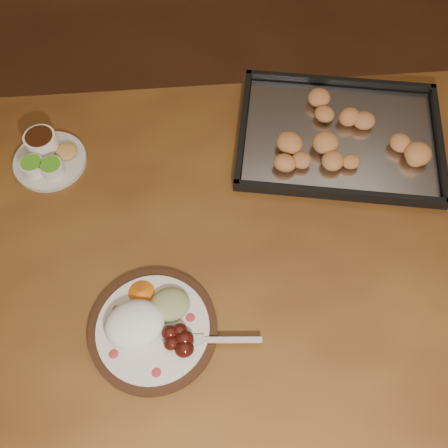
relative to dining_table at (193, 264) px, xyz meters
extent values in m
plane|color=brown|center=(0.28, 0.08, -0.65)|extent=(4.00, 4.00, 0.00)
cube|color=brown|center=(0.00, 0.00, 0.08)|extent=(1.62, 1.13, 0.04)
cylinder|color=#512C18|center=(0.73, 0.27, -0.30)|extent=(0.07, 0.07, 0.71)
cylinder|color=black|center=(-0.11, -0.17, 0.10)|extent=(0.25, 0.25, 0.01)
cylinder|color=silver|center=(-0.11, -0.17, 0.11)|extent=(0.22, 0.22, 0.01)
ellipsoid|color=#AF2A2F|center=(-0.18, -0.20, 0.12)|extent=(0.02, 0.02, 0.00)
ellipsoid|color=#AF2A2F|center=(-0.11, -0.25, 0.12)|extent=(0.02, 0.02, 0.00)
ellipsoid|color=#AF2A2F|center=(-0.03, -0.16, 0.12)|extent=(0.02, 0.02, 0.00)
ellipsoid|color=#AF2A2F|center=(-0.17, -0.11, 0.12)|extent=(0.02, 0.02, 0.00)
ellipsoid|color=white|center=(-0.14, -0.15, 0.13)|extent=(0.14, 0.14, 0.05)
ellipsoid|color=#4C120A|center=(-0.08, -0.21, 0.13)|extent=(0.03, 0.03, 0.02)
ellipsoid|color=#4C120A|center=(-0.05, -0.20, 0.13)|extent=(0.03, 0.03, 0.02)
ellipsoid|color=#4C120A|center=(-0.06, -0.19, 0.13)|extent=(0.03, 0.03, 0.02)
ellipsoid|color=#4C120A|center=(-0.06, -0.22, 0.13)|extent=(0.03, 0.03, 0.02)
ellipsoid|color=#4C120A|center=(-0.08, -0.19, 0.13)|extent=(0.03, 0.03, 0.02)
ellipsoid|color=tan|center=(-0.06, -0.13, 0.12)|extent=(0.10, 0.10, 0.03)
cone|color=orange|center=(-0.11, -0.09, 0.12)|extent=(0.06, 0.06, 0.02)
cube|color=white|center=(0.03, -0.22, 0.12)|extent=(0.12, 0.04, 0.00)
cube|color=white|center=(-0.03, -0.21, 0.12)|extent=(0.04, 0.03, 0.00)
cylinder|color=white|center=(-0.05, -0.21, 0.12)|extent=(0.03, 0.01, 0.00)
cylinder|color=white|center=(-0.05, -0.21, 0.12)|extent=(0.03, 0.01, 0.00)
cylinder|color=white|center=(-0.05, -0.20, 0.12)|extent=(0.03, 0.01, 0.00)
cylinder|color=white|center=(-0.05, -0.20, 0.12)|extent=(0.03, 0.01, 0.00)
cylinder|color=beige|center=(-0.27, 0.28, 0.10)|extent=(0.17, 0.17, 0.01)
cylinder|color=silver|center=(-0.30, 0.26, 0.12)|extent=(0.05, 0.05, 0.03)
cylinder|color=#4E9F1F|center=(-0.30, 0.26, 0.14)|extent=(0.05, 0.05, 0.00)
cylinder|color=silver|center=(-0.26, 0.24, 0.12)|extent=(0.05, 0.05, 0.03)
cylinder|color=#4E9F1F|center=(-0.26, 0.24, 0.14)|extent=(0.05, 0.05, 0.00)
cylinder|color=white|center=(-0.28, 0.32, 0.13)|extent=(0.07, 0.07, 0.04)
cylinder|color=black|center=(-0.28, 0.32, 0.15)|extent=(0.06, 0.06, 0.00)
ellipsoid|color=#D09349|center=(-0.23, 0.29, 0.12)|extent=(0.05, 0.05, 0.02)
cube|color=black|center=(0.40, 0.19, 0.10)|extent=(0.56, 0.48, 0.01)
cube|color=black|center=(0.46, 0.35, 0.12)|extent=(0.45, 0.17, 0.02)
cube|color=black|center=(0.34, 0.03, 0.12)|extent=(0.45, 0.17, 0.02)
cube|color=black|center=(0.61, 0.11, 0.12)|extent=(0.13, 0.33, 0.02)
cube|color=black|center=(0.19, 0.27, 0.12)|extent=(0.13, 0.33, 0.02)
cube|color=#B1B1B6|center=(0.40, 0.19, 0.11)|extent=(0.52, 0.44, 0.00)
ellipsoid|color=#E0924E|center=(0.46, 0.17, 0.13)|extent=(0.05, 0.05, 0.04)
ellipsoid|color=#E0924E|center=(0.52, 0.18, 0.13)|extent=(0.07, 0.07, 0.04)
ellipsoid|color=#E0924E|center=(0.47, 0.25, 0.13)|extent=(0.07, 0.07, 0.04)
ellipsoid|color=#E0924E|center=(0.44, 0.24, 0.13)|extent=(0.06, 0.06, 0.04)
ellipsoid|color=#E0924E|center=(0.39, 0.28, 0.13)|extent=(0.06, 0.07, 0.04)
ellipsoid|color=#E0924E|center=(0.37, 0.23, 0.13)|extent=(0.07, 0.07, 0.04)
ellipsoid|color=#E0924E|center=(0.29, 0.25, 0.13)|extent=(0.06, 0.06, 0.04)
ellipsoid|color=#E0924E|center=(0.32, 0.19, 0.13)|extent=(0.06, 0.06, 0.04)
ellipsoid|color=#E0924E|center=(0.28, 0.19, 0.13)|extent=(0.07, 0.07, 0.04)
ellipsoid|color=#E0924E|center=(0.34, 0.12, 0.13)|extent=(0.06, 0.07, 0.04)
ellipsoid|color=#E0924E|center=(0.39, 0.15, 0.13)|extent=(0.06, 0.06, 0.04)
ellipsoid|color=#E0924E|center=(0.45, 0.11, 0.13)|extent=(0.07, 0.07, 0.04)
ellipsoid|color=#E0924E|center=(0.45, 0.12, 0.13)|extent=(0.07, 0.07, 0.04)
camera|label=1|loc=(-0.04, -0.48, 1.03)|focal=40.00mm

